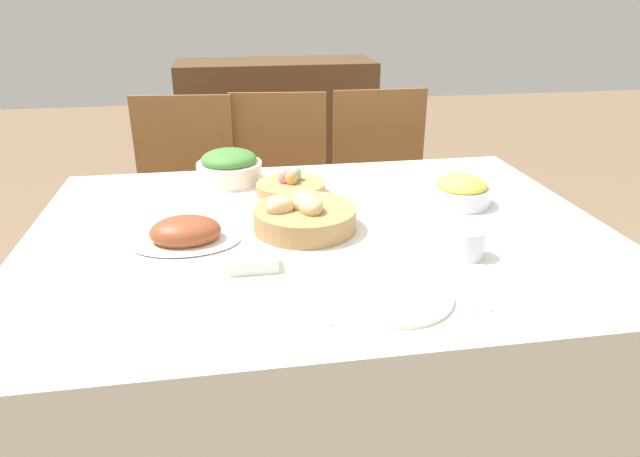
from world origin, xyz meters
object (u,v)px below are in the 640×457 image
(spoon, at_px, (474,289))
(drinking_cup, at_px, (469,243))
(pineapple_bowl, at_px, (461,191))
(chair_far_left, at_px, (185,208))
(knife, at_px, (461,291))
(chair_far_right, at_px, (383,197))
(butter_dish, at_px, (253,262))
(chair_far_center, at_px, (280,203))
(green_salad_bowl, at_px, (229,167))
(fork, at_px, (323,302))
(egg_basket, at_px, (291,186))
(bread_basket, at_px, (304,216))
(dinner_plate, at_px, (393,295))
(sideboard, at_px, (278,145))
(ham_platter, at_px, (186,233))

(spoon, relative_size, drinking_cup, 2.21)
(pineapple_bowl, bearing_deg, chair_far_left, 137.79)
(pineapple_bowl, bearing_deg, knife, -111.86)
(chair_far_right, distance_m, butter_dish, 1.32)
(chair_far_center, xyz_separation_m, green_salad_bowl, (-0.21, -0.47, 0.32))
(knife, bearing_deg, drinking_cup, 62.45)
(fork, bearing_deg, egg_basket, 88.34)
(bread_basket, relative_size, spoon, 1.57)
(knife, xyz_separation_m, spoon, (0.03, 0.00, 0.00))
(egg_basket, xyz_separation_m, butter_dish, (-0.15, -0.51, -0.01))
(chair_far_center, relative_size, butter_dish, 8.31)
(chair_far_center, distance_m, knife, 1.36)
(green_salad_bowl, bearing_deg, chair_far_left, 112.86)
(dinner_plate, distance_m, fork, 0.15)
(chair_far_left, distance_m, egg_basket, 0.78)
(spoon, distance_m, drinking_cup, 0.17)
(knife, distance_m, butter_dish, 0.48)
(chair_far_right, distance_m, spoon, 1.35)
(sideboard, bearing_deg, bread_basket, -93.11)
(sideboard, distance_m, butter_dish, 2.19)
(pineapple_bowl, bearing_deg, ham_platter, -169.39)
(butter_dish, bearing_deg, pineapple_bowl, 26.87)
(sideboard, relative_size, spoon, 6.32)
(chair_far_center, bearing_deg, drinking_cup, -66.39)
(chair_far_left, distance_m, bread_basket, 1.04)
(pineapple_bowl, distance_m, knife, 0.55)
(ham_platter, bearing_deg, egg_basket, 47.18)
(egg_basket, distance_m, dinner_plate, 0.71)
(chair_far_left, height_order, ham_platter, chair_far_left)
(chair_far_right, distance_m, drinking_cup, 1.19)
(bread_basket, relative_size, knife, 1.57)
(drinking_cup, bearing_deg, chair_far_center, 107.21)
(ham_platter, relative_size, butter_dish, 2.42)
(sideboard, distance_m, drinking_cup, 2.21)
(egg_basket, relative_size, ham_platter, 0.78)
(spoon, bearing_deg, ham_platter, 150.92)
(sideboard, height_order, knife, sideboard)
(bread_basket, bearing_deg, spoon, -51.17)
(bread_basket, distance_m, butter_dish, 0.26)
(knife, distance_m, spoon, 0.03)
(chair_far_center, bearing_deg, butter_dish, -92.06)
(ham_platter, distance_m, dinner_plate, 0.58)
(chair_far_right, relative_size, spoon, 5.41)
(green_salad_bowl, relative_size, dinner_plate, 0.86)
(fork, distance_m, drinking_cup, 0.42)
(egg_basket, bearing_deg, spoon, -65.23)
(pineapple_bowl, bearing_deg, sideboard, 101.97)
(chair_far_right, xyz_separation_m, chair_far_left, (-0.87, -0.00, 0.00))
(chair_far_center, height_order, ham_platter, chair_far_center)
(chair_far_center, height_order, bread_basket, chair_far_center)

